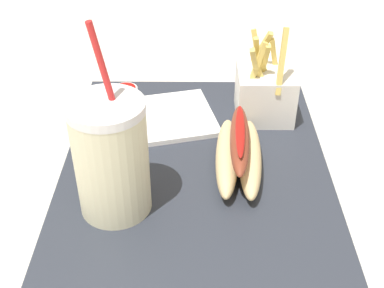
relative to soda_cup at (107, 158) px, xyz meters
The scene contains 7 objects.
ground_plane 0.16m from the soda_cup, 48.14° to the right, with size 2.40×2.40×0.02m, color silver.
food_tray 0.15m from the soda_cup, 48.14° to the right, with size 0.43×0.34×0.02m, color #2D333D.
soda_cup is the anchor object (origin of this frame).
fries_basket 0.28m from the soda_cup, 43.95° to the right, with size 0.09×0.08×0.15m.
hot_dog_1 0.17m from the soda_cup, 63.41° to the right, with size 0.16×0.07×0.06m.
ketchup_cup_1 0.25m from the soda_cup, ahead, with size 0.04×0.04×0.02m.
napkin_stack 0.21m from the soda_cup, 18.30° to the right, with size 0.13×0.11×0.01m, color white.
Camera 1 is at (-0.52, -0.00, 0.43)m, focal length 47.33 mm.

